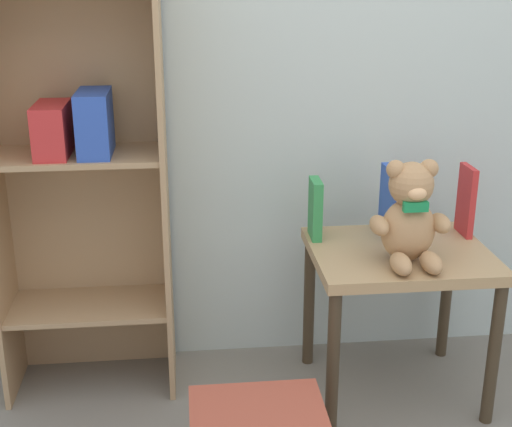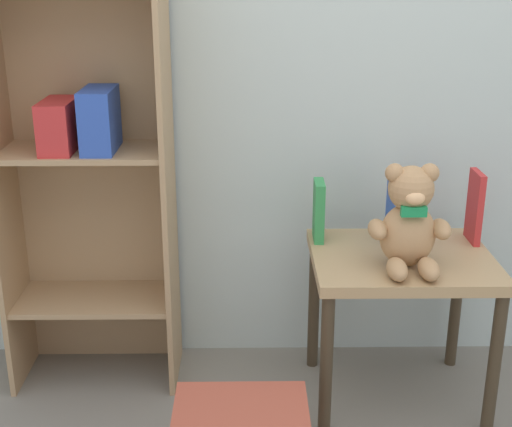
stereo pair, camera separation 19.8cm
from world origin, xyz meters
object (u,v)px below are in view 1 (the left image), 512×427
teddy_bear (410,217)px  book_standing_blue (391,202)px  book_standing_red (466,201)px  display_table (399,273)px  book_standing_green (315,209)px  bookshelf_side (76,121)px

teddy_bear → book_standing_blue: teddy_bear is taller
teddy_bear → book_standing_red: teddy_bear is taller
display_table → teddy_bear: size_ratio=1.77×
display_table → book_standing_green: 0.35m
teddy_bear → book_standing_red: bearing=38.7°
display_table → teddy_bear: 0.25m
teddy_bear → book_standing_blue: size_ratio=1.37×
book_standing_blue → book_standing_red: size_ratio=0.99×
display_table → book_standing_blue: 0.24m
book_standing_red → bookshelf_side: bearing=176.2°
display_table → book_standing_red: bearing=25.0°
teddy_bear → book_standing_blue: 0.23m
book_standing_red → book_standing_green: bearing=177.1°
display_table → bookshelf_side: bearing=169.1°
bookshelf_side → book_standing_red: bearing=-3.5°
book_standing_blue → book_standing_red: book_standing_red is taller
book_standing_red → book_standing_blue: bearing=176.0°
book_standing_red → display_table: bearing=-155.3°
bookshelf_side → book_standing_red: 1.32m
book_standing_green → book_standing_blue: size_ratio=0.85×
book_standing_green → book_standing_red: 0.52m
display_table → book_standing_green: size_ratio=2.84×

